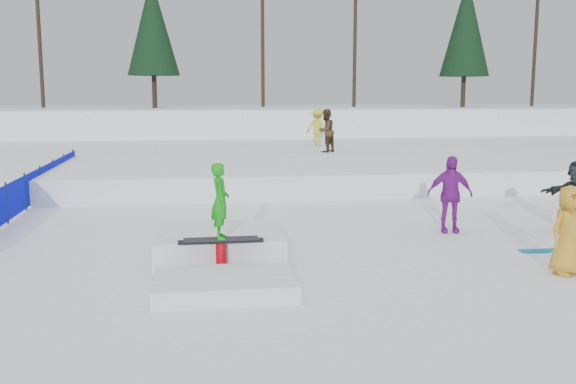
{
  "coord_description": "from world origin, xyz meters",
  "views": [
    {
      "loc": [
        -1.65,
        -12.59,
        3.42
      ],
      "look_at": [
        0.5,
        2.0,
        1.1
      ],
      "focal_mm": 40.0,
      "sensor_mm": 36.0,
      "label": 1
    }
  ],
  "objects": [
    {
      "name": "treeline",
      "position": [
        6.18,
        28.28,
        7.45
      ],
      "size": [
        40.24,
        4.22,
        10.5
      ],
      "color": "black",
      "rests_on": "snow_berm"
    },
    {
      "name": "walker_ygreen",
      "position": [
        4.28,
        17.87,
        1.69
      ],
      "size": [
        1.33,
        1.12,
        1.79
      ],
      "primitive_type": "imported",
      "rotation": [
        0.0,
        0.0,
        2.67
      ],
      "color": "gold",
      "rests_on": "snow_midrise"
    },
    {
      "name": "walker_olive",
      "position": [
        4.04,
        14.74,
        1.73
      ],
      "size": [
        1.14,
        1.13,
        1.86
      ],
      "primitive_type": "imported",
      "rotation": [
        0.0,
        0.0,
        3.87
      ],
      "color": "#352615",
      "rests_on": "snow_midrise"
    },
    {
      "name": "loose_board_teal",
      "position": [
        5.96,
        -0.07,
        0.01
      ],
      "size": [
        1.41,
        0.31,
        0.03
      ],
      "primitive_type": "cube",
      "rotation": [
        0.0,
        0.0,
        -0.02
      ],
      "color": "#066F9A",
      "rests_on": "ground"
    },
    {
      "name": "safety_fence",
      "position": [
        -6.5,
        6.6,
        0.55
      ],
      "size": [
        0.05,
        16.0,
        1.1
      ],
      "color": "#020AC0",
      "rests_on": "ground"
    },
    {
      "name": "snow_midrise",
      "position": [
        0.0,
        16.0,
        0.4
      ],
      "size": [
        50.0,
        18.0,
        0.8
      ],
      "primitive_type": "cube",
      "color": "white",
      "rests_on": "ground"
    },
    {
      "name": "ground",
      "position": [
        0.0,
        0.0,
        0.0
      ],
      "size": [
        120.0,
        120.0,
        0.0
      ],
      "primitive_type": "plane",
      "color": "white"
    },
    {
      "name": "snow_berm",
      "position": [
        0.0,
        30.0,
        1.2
      ],
      "size": [
        60.0,
        14.0,
        2.4
      ],
      "primitive_type": "cube",
      "color": "white",
      "rests_on": "ground"
    },
    {
      "name": "jib_rail_feature",
      "position": [
        -1.18,
        -0.2,
        0.3
      ],
      "size": [
        2.6,
        4.4,
        2.11
      ],
      "color": "white",
      "rests_on": "ground"
    },
    {
      "name": "spectator_purple",
      "position": [
        4.5,
        2.08,
        0.94
      ],
      "size": [
        1.16,
        0.63,
        1.88
      ],
      "primitive_type": "imported",
      "rotation": [
        0.0,
        0.0,
        -0.17
      ],
      "color": "#811994",
      "rests_on": "ground"
    },
    {
      "name": "spectator_yellow",
      "position": [
        5.27,
        -1.76,
        0.85
      ],
      "size": [
        0.93,
        0.72,
        1.7
      ],
      "primitive_type": "imported",
      "rotation": [
        0.0,
        0.0,
        0.23
      ],
      "color": "#C08E22",
      "rests_on": "ground"
    }
  ]
}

